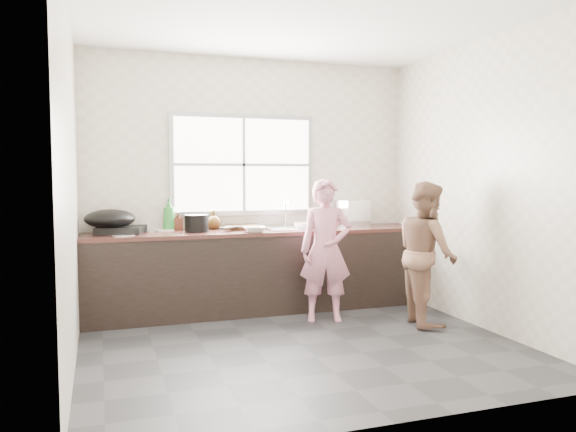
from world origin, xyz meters
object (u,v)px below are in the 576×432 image
object	(u,v)px
bowl_crabs	(304,226)
bowl_held	(320,227)
cutting_board	(244,227)
pot_lid_right	(150,231)
bowl_mince	(254,229)
bottle_brown_short	(214,220)
bottle_brown_tall	(178,222)
dish_rack	(351,213)
plate_food	(165,230)
woman	(326,255)
black_pot	(197,223)
person_side	(427,253)
burner	(121,230)
glass_jar	(192,227)
wok	(110,219)
pot_lid_left	(123,235)
bottle_green	(169,215)

from	to	relation	value
bowl_crabs	bowl_held	size ratio (longest dim) A/B	0.96
cutting_board	pot_lid_right	xyz separation A→B (m)	(-0.98, 0.06, -0.02)
bowl_mince	bottle_brown_short	size ratio (longest dim) A/B	1.23
bowl_held	bottle_brown_tall	xyz separation A→B (m)	(-1.42, 0.44, 0.06)
dish_rack	bowl_crabs	bearing A→B (deg)	179.38
dish_rack	plate_food	bearing A→B (deg)	157.15
woman	black_pot	xyz separation A→B (m)	(-1.17, 0.63, 0.29)
person_side	bowl_held	size ratio (longest dim) A/B	7.64
cutting_board	pot_lid_right	size ratio (longest dim) A/B	1.85
bowl_crabs	woman	bearing A→B (deg)	-87.31
burner	dish_rack	world-z (taller)	dish_rack
bottle_brown_tall	glass_jar	distance (m)	0.22
black_pot	wok	bearing A→B (deg)	176.91
cutting_board	glass_jar	xyz separation A→B (m)	(-0.57, -0.12, 0.02)
black_pot	plate_food	size ratio (longest dim) A/B	1.20
bowl_crabs	bowl_mince	bearing A→B (deg)	-165.79
black_pot	pot_lid_left	size ratio (longest dim) A/B	1.08
pot_lid_left	glass_jar	bearing A→B (deg)	12.73
plate_food	wok	size ratio (longest dim) A/B	0.41
woman	bowl_held	size ratio (longest dim) A/B	7.23
pot_lid_left	bowl_mince	bearing A→B (deg)	-4.59
dish_rack	person_side	bearing A→B (deg)	-101.48
black_pot	wok	distance (m)	0.85
bottle_brown_tall	glass_jar	bearing A→B (deg)	-58.82
plate_food	glass_jar	bearing A→B (deg)	-36.30
pot_lid_left	pot_lid_right	world-z (taller)	same
bottle_brown_tall	pot_lid_left	world-z (taller)	bottle_brown_tall
plate_food	pot_lid_right	world-z (taller)	plate_food
glass_jar	burner	world-z (taller)	glass_jar
bowl_mince	bowl_held	distance (m)	0.71
plate_food	bowl_mince	bearing A→B (deg)	-27.51
person_side	bowl_held	bearing A→B (deg)	55.11
bottle_green	pot_lid_left	size ratio (longest dim) A/B	1.50
dish_rack	bottle_green	bearing A→B (deg)	157.14
woman	person_side	size ratio (longest dim) A/B	0.95
bowl_held	glass_jar	bearing A→B (deg)	168.84
bottle_brown_short	pot_lid_left	distance (m)	1.01
cutting_board	pot_lid_left	world-z (taller)	cutting_board
wok	bottle_brown_tall	bearing A→B (deg)	13.37
bottle_brown_tall	dish_rack	distance (m)	1.97
person_side	black_pot	world-z (taller)	person_side
bowl_crabs	bottle_brown_tall	xyz separation A→B (m)	(-1.30, 0.29, 0.06)
burner	bottle_brown_tall	bearing A→B (deg)	6.93
cutting_board	bottle_brown_short	xyz separation A→B (m)	(-0.31, 0.06, 0.07)
bottle_brown_short	burner	distance (m)	0.96
plate_food	bottle_green	bearing A→B (deg)	0.00
bowl_mince	pot_lid_left	distance (m)	1.28
glass_jar	burner	xyz separation A→B (m)	(-0.69, 0.11, -0.01)
plate_food	bowl_crabs	bearing A→B (deg)	-11.37
person_side	wok	bearing A→B (deg)	80.39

